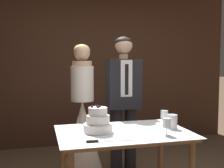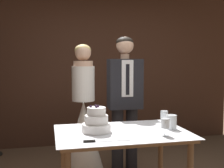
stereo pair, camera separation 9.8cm
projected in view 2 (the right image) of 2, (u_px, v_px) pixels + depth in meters
name	position (u px, v px, depth m)	size (l,w,h in m)	color
wall_back	(99.00, 65.00, 4.90)	(4.90, 0.12, 2.73)	#472B1E
cake_table	(122.00, 141.00, 2.70)	(1.26, 0.86, 0.77)	brown
tiered_cake	(96.00, 122.00, 2.67)	(0.28, 0.28, 0.26)	white
cake_knife	(98.00, 141.00, 2.34)	(0.40, 0.04, 0.02)	silver
wine_glass_near	(164.00, 116.00, 2.93)	(0.08, 0.08, 0.16)	silver
wine_glass_middle	(165.00, 124.00, 2.53)	(0.08, 0.08, 0.16)	silver
hurricane_candle	(171.00, 122.00, 2.78)	(0.10, 0.10, 0.14)	silver
bride	(84.00, 129.00, 3.49)	(0.54, 0.54, 1.65)	white
groom	(125.00, 96.00, 3.57)	(0.42, 0.25, 1.75)	black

